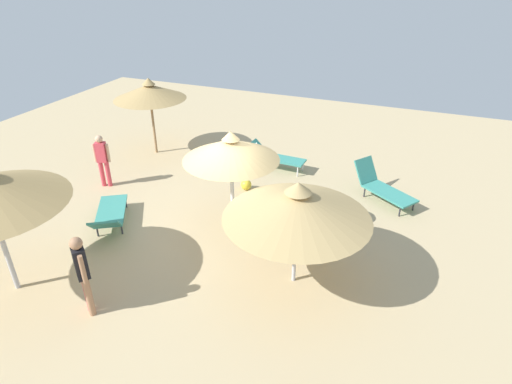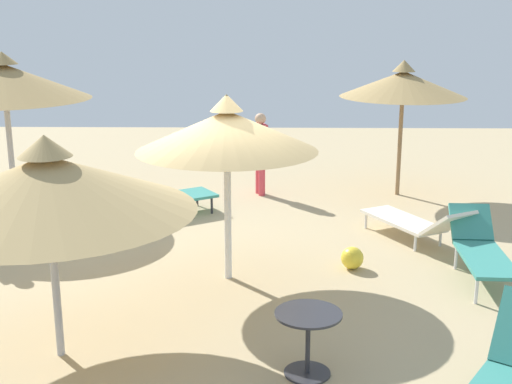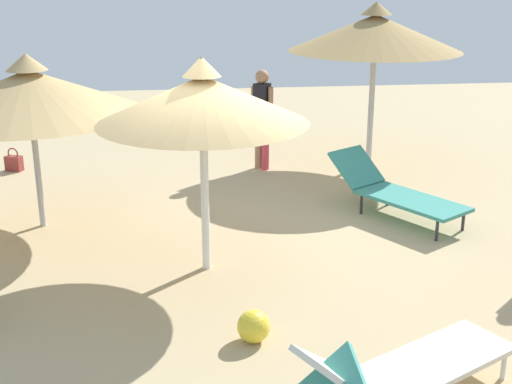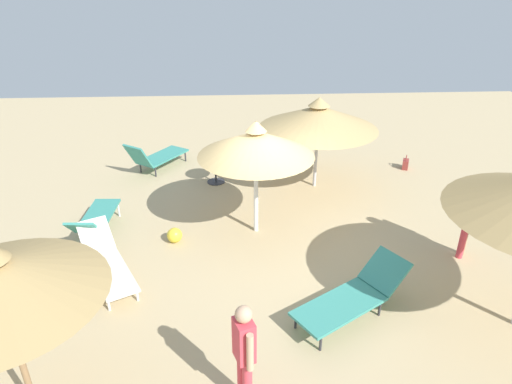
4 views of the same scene
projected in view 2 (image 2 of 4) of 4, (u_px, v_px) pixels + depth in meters
The scene contains 12 objects.
ground at pixel (204, 271), 9.78m from camera, with size 24.00×24.00×0.10m, color tan.
parasol_umbrella_near_left at pixel (47, 184), 6.81m from camera, with size 2.99×2.99×2.38m.
parasol_umbrella_center at pixel (4, 82), 11.90m from camera, with size 2.98×2.98×2.87m.
parasol_umbrella_back at pixel (403, 84), 13.06m from camera, with size 2.42×2.42×2.65m.
parasol_umbrella_edge at pixel (227, 131), 8.87m from camera, with size 2.40×2.40×2.52m.
lounge_chair_near_right at pixel (154, 196), 12.00m from camera, with size 2.18×1.74×0.81m.
lounge_chair_far_left at pixel (416, 221), 10.71m from camera, with size 1.50×2.13×0.76m.
lounge_chair_far_right at pixel (510, 384), 5.92m from camera, with size 1.64×1.95×0.99m.
lounge_chair_front at pixel (481, 249), 9.26m from camera, with size 0.68×1.88×0.83m.
person_standing_near_left at pixel (260, 149), 13.40m from camera, with size 0.31×0.45×1.63m.
side_table_round at pixel (308, 332), 6.79m from camera, with size 0.68×0.68×0.67m.
beach_ball at pixel (352, 258), 9.68m from camera, with size 0.32×0.32×0.32m, color yellow.
Camera 2 is at (-0.91, 9.14, 3.57)m, focal length 47.91 mm.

